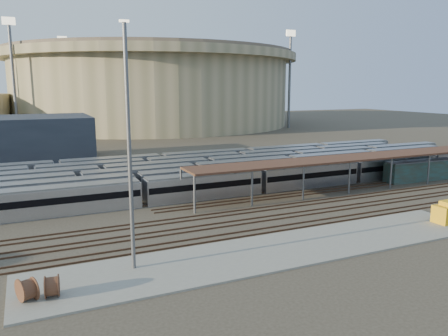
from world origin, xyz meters
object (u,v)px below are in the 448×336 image
Objects in this scene: cable_reel_east at (52,286)px; teal_boxcar at (421,171)px; yellow_equipment at (448,214)px; cable_reel_west at (27,290)px; yard_light_pole at (129,149)px.

teal_boxcar is at bearing 17.98° from cable_reel_east.
cable_reel_east is (-62.83, -20.39, -0.63)m from teal_boxcar.
yellow_equipment is (-17.71, -19.72, -0.46)m from teal_boxcar.
cable_reel_east is (1.79, -0.11, -0.04)m from cable_reel_west.
yard_light_pole is (7.12, 2.91, 10.06)m from cable_reel_east.
yellow_equipment is (38.00, -2.24, -9.89)m from yard_light_pole.
cable_reel_east is 12.66m from yard_light_pole.
yard_light_pole is at bearing 22.24° from cable_reel_east.
yellow_equipment reaches higher than cable_reel_east.
yellow_equipment is (46.91, 0.56, 0.13)m from cable_reel_west.
yard_light_pole is 6.44× the size of yellow_equipment.
yellow_equipment reaches higher than cable_reel_west.
teal_boxcar reaches higher than cable_reel_east.
yard_light_pole is at bearing -160.04° from teal_boxcar.
teal_boxcar is 67.73m from cable_reel_west.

